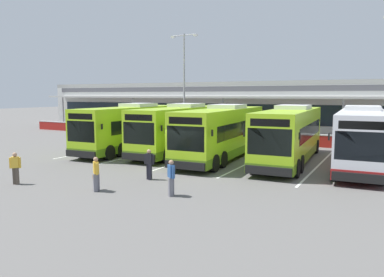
{
  "coord_description": "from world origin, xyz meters",
  "views": [
    {
      "loc": [
        10.09,
        -18.2,
        4.49
      ],
      "look_at": [
        -1.32,
        3.0,
        1.6
      ],
      "focal_mm": 34.35,
      "sensor_mm": 36.0,
      "label": 1
    }
  ],
  "objects_px": {
    "pedestrian_in_dark_coat": "(149,163)",
    "lamp_post_west": "(184,78)",
    "coach_bus_left_centre": "(181,129)",
    "coach_bus_rightmost": "(361,138)",
    "coach_bus_right_centre": "(290,135)",
    "pedestrian_child": "(15,167)",
    "coach_bus_leftmost": "(132,128)",
    "pedestrian_near_bin": "(171,177)",
    "coach_bus_centre": "(223,133)",
    "pedestrian_with_handbag": "(96,173)"
  },
  "relations": [
    {
      "from": "pedestrian_near_bin",
      "to": "lamp_post_west",
      "type": "relative_size",
      "value": 0.15
    },
    {
      "from": "coach_bus_right_centre",
      "to": "pedestrian_child",
      "type": "relative_size",
      "value": 7.58
    },
    {
      "from": "coach_bus_leftmost",
      "to": "pedestrian_child",
      "type": "bearing_deg",
      "value": -80.82
    },
    {
      "from": "coach_bus_leftmost",
      "to": "coach_bus_left_centre",
      "type": "bearing_deg",
      "value": 12.43
    },
    {
      "from": "coach_bus_right_centre",
      "to": "pedestrian_in_dark_coat",
      "type": "xyz_separation_m",
      "value": [
        -5.31,
        -8.69,
        -0.91
      ]
    },
    {
      "from": "coach_bus_centre",
      "to": "coach_bus_right_centre",
      "type": "height_order",
      "value": "same"
    },
    {
      "from": "coach_bus_left_centre",
      "to": "coach_bus_right_centre",
      "type": "height_order",
      "value": "same"
    },
    {
      "from": "coach_bus_centre",
      "to": "pedestrian_in_dark_coat",
      "type": "distance_m",
      "value": 8.0
    },
    {
      "from": "pedestrian_in_dark_coat",
      "to": "lamp_post_west",
      "type": "distance_m",
      "value": 22.21
    },
    {
      "from": "coach_bus_right_centre",
      "to": "pedestrian_in_dark_coat",
      "type": "relative_size",
      "value": 7.58
    },
    {
      "from": "lamp_post_west",
      "to": "coach_bus_rightmost",
      "type": "bearing_deg",
      "value": -29.36
    },
    {
      "from": "coach_bus_rightmost",
      "to": "pedestrian_near_bin",
      "type": "relative_size",
      "value": 7.58
    },
    {
      "from": "pedestrian_child",
      "to": "lamp_post_west",
      "type": "xyz_separation_m",
      "value": [
        -3.62,
        23.62,
        5.42
      ]
    },
    {
      "from": "coach_bus_left_centre",
      "to": "coach_bus_centre",
      "type": "xyz_separation_m",
      "value": [
        3.98,
        -1.06,
        0.0
      ]
    },
    {
      "from": "pedestrian_with_handbag",
      "to": "pedestrian_child",
      "type": "xyz_separation_m",
      "value": [
        -4.49,
        -0.92,
        0.02
      ]
    },
    {
      "from": "coach_bus_centre",
      "to": "pedestrian_child",
      "type": "height_order",
      "value": "coach_bus_centre"
    },
    {
      "from": "pedestrian_child",
      "to": "pedestrian_near_bin",
      "type": "distance_m",
      "value": 8.22
    },
    {
      "from": "coach_bus_rightmost",
      "to": "pedestrian_in_dark_coat",
      "type": "bearing_deg",
      "value": -136.27
    },
    {
      "from": "coach_bus_left_centre",
      "to": "coach_bus_rightmost",
      "type": "distance_m",
      "value": 12.79
    },
    {
      "from": "coach_bus_centre",
      "to": "pedestrian_in_dark_coat",
      "type": "height_order",
      "value": "coach_bus_centre"
    },
    {
      "from": "coach_bus_centre",
      "to": "lamp_post_west",
      "type": "xyz_separation_m",
      "value": [
        -9.72,
        11.68,
        4.5
      ]
    },
    {
      "from": "coach_bus_leftmost",
      "to": "coach_bus_rightmost",
      "type": "bearing_deg",
      "value": 3.7
    },
    {
      "from": "coach_bus_left_centre",
      "to": "lamp_post_west",
      "type": "distance_m",
      "value": 12.88
    },
    {
      "from": "coach_bus_left_centre",
      "to": "pedestrian_in_dark_coat",
      "type": "xyz_separation_m",
      "value": [
        3.21,
        -8.98,
        -0.91
      ]
    },
    {
      "from": "coach_bus_right_centre",
      "to": "pedestrian_near_bin",
      "type": "height_order",
      "value": "coach_bus_right_centre"
    },
    {
      "from": "coach_bus_leftmost",
      "to": "pedestrian_near_bin",
      "type": "distance_m",
      "value": 14.29
    },
    {
      "from": "coach_bus_right_centre",
      "to": "pedestrian_child",
      "type": "xyz_separation_m",
      "value": [
        -10.63,
        -12.72,
        -0.91
      ]
    },
    {
      "from": "coach_bus_right_centre",
      "to": "pedestrian_in_dark_coat",
      "type": "height_order",
      "value": "coach_bus_right_centre"
    },
    {
      "from": "coach_bus_centre",
      "to": "coach_bus_right_centre",
      "type": "relative_size",
      "value": 1.0
    },
    {
      "from": "pedestrian_with_handbag",
      "to": "pedestrian_in_dark_coat",
      "type": "distance_m",
      "value": 3.21
    },
    {
      "from": "coach_bus_right_centre",
      "to": "pedestrian_child",
      "type": "distance_m",
      "value": 16.6
    },
    {
      "from": "coach_bus_left_centre",
      "to": "coach_bus_leftmost",
      "type": "bearing_deg",
      "value": -167.57
    },
    {
      "from": "pedestrian_with_handbag",
      "to": "coach_bus_left_centre",
      "type": "bearing_deg",
      "value": 101.12
    },
    {
      "from": "coach_bus_right_centre",
      "to": "lamp_post_west",
      "type": "relative_size",
      "value": 1.12
    },
    {
      "from": "coach_bus_left_centre",
      "to": "pedestrian_child",
      "type": "relative_size",
      "value": 7.58
    },
    {
      "from": "pedestrian_in_dark_coat",
      "to": "pedestrian_child",
      "type": "distance_m",
      "value": 6.67
    },
    {
      "from": "coach_bus_leftmost",
      "to": "lamp_post_west",
      "type": "xyz_separation_m",
      "value": [
        -1.67,
        11.51,
        4.5
      ]
    },
    {
      "from": "coach_bus_right_centre",
      "to": "coach_bus_centre",
      "type": "bearing_deg",
      "value": -170.22
    },
    {
      "from": "coach_bus_left_centre",
      "to": "pedestrian_with_handbag",
      "type": "bearing_deg",
      "value": -78.88
    },
    {
      "from": "coach_bus_rightmost",
      "to": "coach_bus_left_centre",
      "type": "bearing_deg",
      "value": -179.13
    },
    {
      "from": "pedestrian_with_handbag",
      "to": "coach_bus_leftmost",
      "type": "bearing_deg",
      "value": 119.96
    },
    {
      "from": "coach_bus_leftmost",
      "to": "pedestrian_near_bin",
      "type": "relative_size",
      "value": 7.58
    },
    {
      "from": "coach_bus_leftmost",
      "to": "lamp_post_west",
      "type": "bearing_deg",
      "value": 98.25
    },
    {
      "from": "coach_bus_right_centre",
      "to": "pedestrian_near_bin",
      "type": "relative_size",
      "value": 7.58
    },
    {
      "from": "coach_bus_right_centre",
      "to": "pedestrian_with_handbag",
      "type": "bearing_deg",
      "value": -117.5
    },
    {
      "from": "pedestrian_in_dark_coat",
      "to": "lamp_post_west",
      "type": "relative_size",
      "value": 0.15
    },
    {
      "from": "coach_bus_left_centre",
      "to": "coach_bus_rightmost",
      "type": "bearing_deg",
      "value": 0.87
    },
    {
      "from": "coach_bus_centre",
      "to": "pedestrian_child",
      "type": "bearing_deg",
      "value": -117.07
    },
    {
      "from": "coach_bus_left_centre",
      "to": "lamp_post_west",
      "type": "height_order",
      "value": "lamp_post_west"
    },
    {
      "from": "coach_bus_centre",
      "to": "pedestrian_with_handbag",
      "type": "xyz_separation_m",
      "value": [
        -1.61,
        -11.01,
        -0.93
      ]
    }
  ]
}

